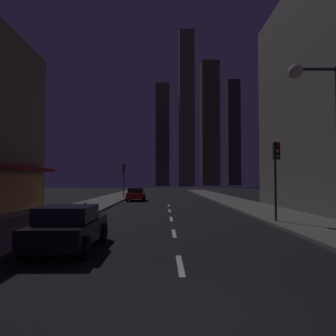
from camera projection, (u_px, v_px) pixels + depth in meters
The scene contains 14 objects.
ground_plane at pixel (168, 201), 37.42m from camera, with size 78.00×136.00×0.10m, color black.
sidewalk_right at pixel (227, 200), 37.52m from camera, with size 4.00×76.00×0.15m, color #605E59.
sidewalk_left at pixel (107, 200), 37.33m from camera, with size 4.00×76.00×0.15m, color #605E59.
lane_marking_center at pixel (172, 225), 16.44m from camera, with size 0.16×28.20×0.01m.
skyscraper_distant_tall at pixel (163, 135), 147.10m from camera, with size 6.16×8.05×46.32m, color #4D493A.
skyscraper_distant_mid at pixel (187, 109), 135.30m from camera, with size 6.16×8.29×64.95m, color #635E4A.
skyscraper_distant_short at pixel (210, 124), 152.11m from camera, with size 8.34×7.44×58.67m, color #4F4B3B.
skyscraper_distant_slender at pixel (233, 133), 157.19m from camera, with size 6.12×5.26×51.58m, color #3C392D.
car_parked_near at pixel (69, 227), 10.65m from camera, with size 1.98×4.24×1.45m.
car_parked_far at pixel (136, 194), 36.41m from camera, with size 1.98×4.24×1.45m.
fire_hydrant_far_left at pixel (85, 207), 22.30m from camera, with size 0.42×0.30×0.65m.
traffic_light_near_right at pixel (276, 163), 16.98m from camera, with size 0.32×0.48×4.20m.
traffic_light_far_left at pixel (124, 173), 40.50m from camera, with size 0.32×0.48×4.20m.
street_lamp_right at pixel (316, 108), 12.25m from camera, with size 1.96×0.56×6.58m.
Camera 1 is at (-0.44, -5.54, 2.28)m, focal length 34.40 mm.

